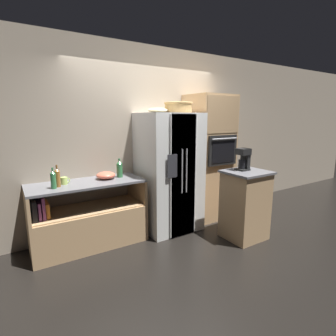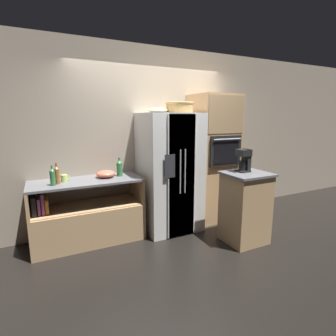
{
  "view_description": "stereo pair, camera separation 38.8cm",
  "coord_description": "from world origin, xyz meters",
  "px_view_note": "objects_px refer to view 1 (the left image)",
  "views": [
    {
      "loc": [
        -1.94,
        -3.28,
        1.74
      ],
      "look_at": [
        0.07,
        -0.04,
        0.98
      ],
      "focal_mm": 28.0,
      "sensor_mm": 36.0,
      "label": 1
    },
    {
      "loc": [
        -1.6,
        -3.47,
        1.74
      ],
      "look_at": [
        0.07,
        -0.04,
        0.98
      ],
      "focal_mm": 28.0,
      "sensor_mm": 36.0,
      "label": 2
    }
  ],
  "objects_px": {
    "wall_oven": "(209,157)",
    "bottle_short": "(120,169)",
    "fruit_bowl": "(157,110)",
    "mixing_bowl": "(106,175)",
    "bottle_tall": "(57,177)",
    "wicker_basket": "(178,107)",
    "refrigerator": "(169,172)",
    "mug": "(64,181)",
    "bottle_wide": "(53,179)",
    "coffee_maker": "(244,158)"
  },
  "relations": [
    {
      "from": "refrigerator",
      "to": "fruit_bowl",
      "type": "relative_size",
      "value": 6.11
    },
    {
      "from": "bottle_tall",
      "to": "mug",
      "type": "xyz_separation_m",
      "value": [
        0.09,
        0.09,
        -0.07
      ]
    },
    {
      "from": "bottle_short",
      "to": "bottle_wide",
      "type": "distance_m",
      "value": 0.91
    },
    {
      "from": "wall_oven",
      "to": "bottle_short",
      "type": "distance_m",
      "value": 1.59
    },
    {
      "from": "wicker_basket",
      "to": "bottle_short",
      "type": "relative_size",
      "value": 1.56
    },
    {
      "from": "coffee_maker",
      "to": "wicker_basket",
      "type": "bearing_deg",
      "value": 128.59
    },
    {
      "from": "refrigerator",
      "to": "bottle_short",
      "type": "relative_size",
      "value": 6.68
    },
    {
      "from": "wicker_basket",
      "to": "bottle_tall",
      "type": "bearing_deg",
      "value": 177.54
    },
    {
      "from": "wall_oven",
      "to": "fruit_bowl",
      "type": "distance_m",
      "value": 1.3
    },
    {
      "from": "mug",
      "to": "mixing_bowl",
      "type": "height_order",
      "value": "mixing_bowl"
    },
    {
      "from": "bottle_tall",
      "to": "bottle_wide",
      "type": "distance_m",
      "value": 0.08
    },
    {
      "from": "wicker_basket",
      "to": "fruit_bowl",
      "type": "xyz_separation_m",
      "value": [
        -0.33,
        0.03,
        -0.05
      ]
    },
    {
      "from": "wicker_basket",
      "to": "coffee_maker",
      "type": "distance_m",
      "value": 1.21
    },
    {
      "from": "wall_oven",
      "to": "coffee_maker",
      "type": "bearing_deg",
      "value": -96.46
    },
    {
      "from": "bottle_wide",
      "to": "mug",
      "type": "relative_size",
      "value": 2.18
    },
    {
      "from": "refrigerator",
      "to": "bottle_wide",
      "type": "xyz_separation_m",
      "value": [
        -1.65,
        -0.02,
        0.1
      ]
    },
    {
      "from": "fruit_bowl",
      "to": "bottle_wide",
      "type": "xyz_separation_m",
      "value": [
        -1.45,
        -0.02,
        -0.83
      ]
    },
    {
      "from": "bottle_tall",
      "to": "bottle_short",
      "type": "relative_size",
      "value": 1.02
    },
    {
      "from": "bottle_tall",
      "to": "bottle_short",
      "type": "bearing_deg",
      "value": 6.62
    },
    {
      "from": "fruit_bowl",
      "to": "mixing_bowl",
      "type": "bearing_deg",
      "value": 169.66
    },
    {
      "from": "refrigerator",
      "to": "wicker_basket",
      "type": "bearing_deg",
      "value": -16.08
    },
    {
      "from": "bottle_wide",
      "to": "mixing_bowl",
      "type": "bearing_deg",
      "value": 12.52
    },
    {
      "from": "refrigerator",
      "to": "bottle_tall",
      "type": "bearing_deg",
      "value": 178.73
    },
    {
      "from": "mug",
      "to": "mixing_bowl",
      "type": "distance_m",
      "value": 0.55
    },
    {
      "from": "coffee_maker",
      "to": "refrigerator",
      "type": "bearing_deg",
      "value": 132.89
    },
    {
      "from": "bottle_tall",
      "to": "mug",
      "type": "height_order",
      "value": "bottle_tall"
    },
    {
      "from": "bottle_tall",
      "to": "coffee_maker",
      "type": "height_order",
      "value": "coffee_maker"
    },
    {
      "from": "wall_oven",
      "to": "fruit_bowl",
      "type": "bearing_deg",
      "value": -176.26
    },
    {
      "from": "coffee_maker",
      "to": "fruit_bowl",
      "type": "bearing_deg",
      "value": 139.85
    },
    {
      "from": "bottle_short",
      "to": "mug",
      "type": "bearing_deg",
      "value": -179.46
    },
    {
      "from": "wall_oven",
      "to": "bottle_tall",
      "type": "distance_m",
      "value": 2.43
    },
    {
      "from": "refrigerator",
      "to": "wicker_basket",
      "type": "distance_m",
      "value": 0.99
    },
    {
      "from": "refrigerator",
      "to": "wall_oven",
      "type": "height_order",
      "value": "wall_oven"
    },
    {
      "from": "wall_oven",
      "to": "bottle_tall",
      "type": "bearing_deg",
      "value": -179.35
    },
    {
      "from": "wall_oven",
      "to": "bottle_short",
      "type": "xyz_separation_m",
      "value": [
        -1.59,
        0.07,
        -0.04
      ]
    },
    {
      "from": "refrigerator",
      "to": "wall_oven",
      "type": "relative_size",
      "value": 0.86
    },
    {
      "from": "wicker_basket",
      "to": "coffee_maker",
      "type": "relative_size",
      "value": 1.36
    },
    {
      "from": "bottle_tall",
      "to": "bottle_wide",
      "type": "relative_size",
      "value": 1.07
    },
    {
      "from": "fruit_bowl",
      "to": "bottle_tall",
      "type": "xyz_separation_m",
      "value": [
        -1.39,
        0.04,
        -0.82
      ]
    },
    {
      "from": "wicker_basket",
      "to": "mixing_bowl",
      "type": "bearing_deg",
      "value": 171.04
    },
    {
      "from": "refrigerator",
      "to": "bottle_tall",
      "type": "xyz_separation_m",
      "value": [
        -1.59,
        0.04,
        0.11
      ]
    },
    {
      "from": "bottle_short",
      "to": "mixing_bowl",
      "type": "relative_size",
      "value": 1.03
    },
    {
      "from": "fruit_bowl",
      "to": "coffee_maker",
      "type": "height_order",
      "value": "fruit_bowl"
    },
    {
      "from": "wall_oven",
      "to": "mug",
      "type": "relative_size",
      "value": 17.73
    },
    {
      "from": "fruit_bowl",
      "to": "bottle_tall",
      "type": "relative_size",
      "value": 1.07
    },
    {
      "from": "wall_oven",
      "to": "wicker_basket",
      "type": "distance_m",
      "value": 1.09
    },
    {
      "from": "mug",
      "to": "wicker_basket",
      "type": "bearing_deg",
      "value": -5.76
    },
    {
      "from": "bottle_tall",
      "to": "mug",
      "type": "bearing_deg",
      "value": 45.13
    },
    {
      "from": "wicker_basket",
      "to": "fruit_bowl",
      "type": "height_order",
      "value": "wicker_basket"
    },
    {
      "from": "wall_oven",
      "to": "coffee_maker",
      "type": "distance_m",
      "value": 0.87
    }
  ]
}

